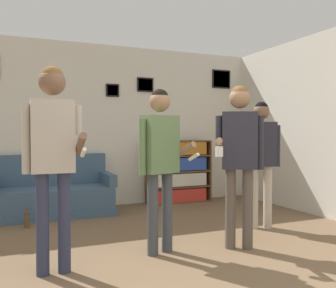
% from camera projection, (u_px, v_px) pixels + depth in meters
% --- Properties ---
extents(wall_back, '(7.79, 0.08, 2.70)m').
position_uv_depth(wall_back, '(105.00, 125.00, 6.29)').
color(wall_back, silver).
rests_on(wall_back, ground_plane).
extents(wall_right, '(0.06, 6.58, 2.70)m').
position_uv_depth(wall_right, '(325.00, 124.00, 5.41)').
color(wall_right, silver).
rests_on(wall_right, ground_plane).
extents(couch, '(1.76, 0.80, 0.89)m').
position_uv_depth(couch, '(53.00, 195.00, 5.58)').
color(couch, '#3D5670').
rests_on(couch, ground_plane).
extents(bookshelf, '(1.17, 0.30, 1.10)m').
position_uv_depth(bookshelf, '(179.00, 171.00, 6.61)').
color(bookshelf, brown).
rests_on(bookshelf, ground_plane).
extents(person_player_foreground_left, '(0.50, 0.48, 1.80)m').
position_uv_depth(person_player_foreground_left, '(53.00, 145.00, 3.21)').
color(person_player_foreground_left, '#2D334C').
rests_on(person_player_foreground_left, ground_plane).
extents(person_player_foreground_center, '(0.56, 0.42, 1.67)m').
position_uv_depth(person_player_foreground_center, '(160.00, 153.00, 3.77)').
color(person_player_foreground_center, '#3D4247').
rests_on(person_player_foreground_center, ground_plane).
extents(person_watcher_holding_cup, '(0.59, 0.35, 1.72)m').
position_uv_depth(person_watcher_holding_cup, '(239.00, 148.00, 3.93)').
color(person_watcher_holding_cup, brown).
rests_on(person_watcher_holding_cup, ground_plane).
extents(person_spectator_near_bookshelf, '(0.47, 0.31, 1.63)m').
position_uv_depth(person_spectator_near_bookshelf, '(261.00, 151.00, 4.80)').
color(person_spectator_near_bookshelf, '#B7AD99').
rests_on(person_spectator_near_bookshelf, ground_plane).
extents(bottle_on_floor, '(0.06, 0.06, 0.26)m').
position_uv_depth(bottle_on_floor, '(27.00, 220.00, 4.82)').
color(bottle_on_floor, brown).
rests_on(bottle_on_floor, ground_plane).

